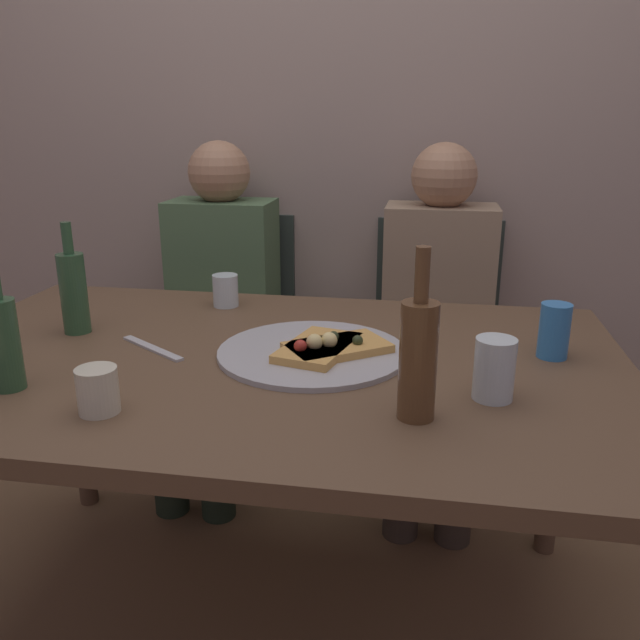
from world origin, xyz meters
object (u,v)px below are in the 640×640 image
(pizza_slice_last, at_px, (318,347))
(pizza_tray, at_px, (312,352))
(beer_bottle, at_px, (73,291))
(pizza_slice_extra, at_px, (336,346))
(soda_can, at_px, (554,331))
(table_knife, at_px, (152,349))
(water_bottle, at_px, (3,341))
(guest_in_sweater, at_px, (217,300))
(chair_left, at_px, (231,322))
(chair_right, at_px, (435,333))
(wine_glass, at_px, (226,291))
(tumbler_near, at_px, (98,390))
(dining_table, at_px, (263,385))
(short_glass, at_px, (494,369))
(guest_in_beanie, at_px, (437,311))
(wine_bottle, at_px, (418,356))

(pizza_slice_last, bearing_deg, pizza_tray, 142.66)
(beer_bottle, bearing_deg, pizza_slice_extra, -5.14)
(soda_can, height_order, table_knife, soda_can)
(pizza_slice_last, relative_size, water_bottle, 0.93)
(guest_in_sweater, bearing_deg, table_knife, 97.79)
(pizza_slice_last, distance_m, table_knife, 0.38)
(pizza_tray, distance_m, guest_in_sweater, 0.87)
(pizza_slice_last, relative_size, guest_in_sweater, 0.21)
(chair_left, relative_size, chair_right, 1.00)
(pizza_slice_last, height_order, wine_glass, wine_glass)
(wine_glass, bearing_deg, guest_in_sweater, 112.84)
(tumbler_near, distance_m, table_knife, 0.32)
(dining_table, relative_size, short_glass, 13.43)
(beer_bottle, distance_m, chair_left, 0.89)
(beer_bottle, height_order, tumbler_near, beer_bottle)
(water_bottle, bearing_deg, pizza_slice_last, 25.74)
(guest_in_sweater, bearing_deg, pizza_slice_extra, 125.93)
(beer_bottle, relative_size, wine_glass, 3.05)
(dining_table, height_order, guest_in_sweater, guest_in_sweater)
(pizza_tray, height_order, water_bottle, water_bottle)
(pizza_slice_extra, bearing_deg, pizza_slice_last, -166.44)
(wine_glass, height_order, guest_in_beanie, guest_in_beanie)
(pizza_tray, height_order, tumbler_near, tumbler_near)
(wine_glass, xyz_separation_m, chair_left, (-0.16, 0.53, -0.27))
(pizza_tray, bearing_deg, table_knife, -175.18)
(wine_bottle, relative_size, wine_glass, 3.44)
(wine_bottle, bearing_deg, wine_glass, 131.62)
(pizza_slice_extra, bearing_deg, short_glass, -27.60)
(pizza_slice_extra, relative_size, guest_in_sweater, 0.22)
(dining_table, xyz_separation_m, chair_left, (-0.36, 0.90, -0.16))
(pizza_tray, height_order, pizza_slice_last, pizza_slice_last)
(wine_bottle, bearing_deg, water_bottle, -179.44)
(water_bottle, bearing_deg, wine_glass, 68.70)
(pizza_slice_last, relative_size, beer_bottle, 0.90)
(chair_left, bearing_deg, pizza_slice_last, 118.70)
(beer_bottle, bearing_deg, water_bottle, -81.89)
(short_glass, relative_size, table_knife, 0.54)
(dining_table, bearing_deg, guest_in_beanie, 62.68)
(tumbler_near, bearing_deg, pizza_slice_last, 45.00)
(pizza_tray, relative_size, wine_glass, 4.74)
(pizza_slice_last, bearing_deg, chair_left, 118.70)
(dining_table, bearing_deg, pizza_tray, 14.92)
(chair_right, bearing_deg, water_bottle, 54.32)
(table_knife, relative_size, guest_in_sweater, 0.19)
(dining_table, distance_m, beer_bottle, 0.53)
(dining_table, bearing_deg, pizza_slice_last, 8.39)
(pizza_slice_last, distance_m, short_glass, 0.40)
(short_glass, bearing_deg, wine_glass, 143.44)
(water_bottle, bearing_deg, table_knife, 53.94)
(guest_in_sweater, bearing_deg, soda_can, 147.04)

